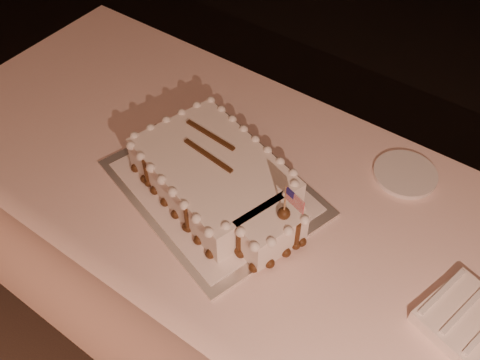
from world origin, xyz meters
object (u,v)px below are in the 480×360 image
Objects in this scene: banquet_table at (326,319)px; sheet_cake at (220,180)px; cake_board at (214,187)px; side_plate at (405,174)px.

sheet_cake reaches higher than banquet_table.
side_plate is at bearing 57.51° from cake_board.
side_plate is (0.34, 0.33, -0.05)m from sheet_cake.
cake_board is at bearing -172.13° from banquet_table.
cake_board is 1.01× the size of sheet_cake.
sheet_cake is at bearing -170.22° from banquet_table.
sheet_cake is at bearing -136.25° from side_plate.
side_plate reaches higher than cake_board.
cake_board is at bearing -138.96° from side_plate.
banquet_table is 14.90× the size of side_plate.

